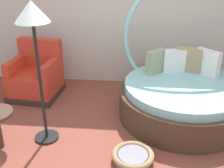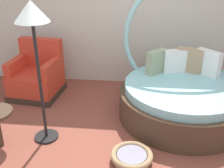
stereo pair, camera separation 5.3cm
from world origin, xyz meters
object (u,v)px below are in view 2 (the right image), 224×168
at_px(floor_lamp, 33,26).
at_px(round_daybed, 182,91).
at_px(red_armchair, 37,76).
at_px(pet_basket, 132,157).

bearing_deg(floor_lamp, round_daybed, 23.59).
bearing_deg(floor_lamp, red_armchair, 113.34).
distance_m(red_armchair, floor_lamp, 1.83).
height_order(round_daybed, pet_basket, round_daybed).
relative_size(round_daybed, floor_lamp, 1.11).
relative_size(red_armchair, pet_basket, 1.84).
relative_size(red_armchair, floor_lamp, 0.52).
bearing_deg(red_armchair, round_daybed, -10.33).
xyz_separation_m(red_armchair, pet_basket, (1.72, -1.63, -0.26)).
relative_size(round_daybed, red_armchair, 2.15).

